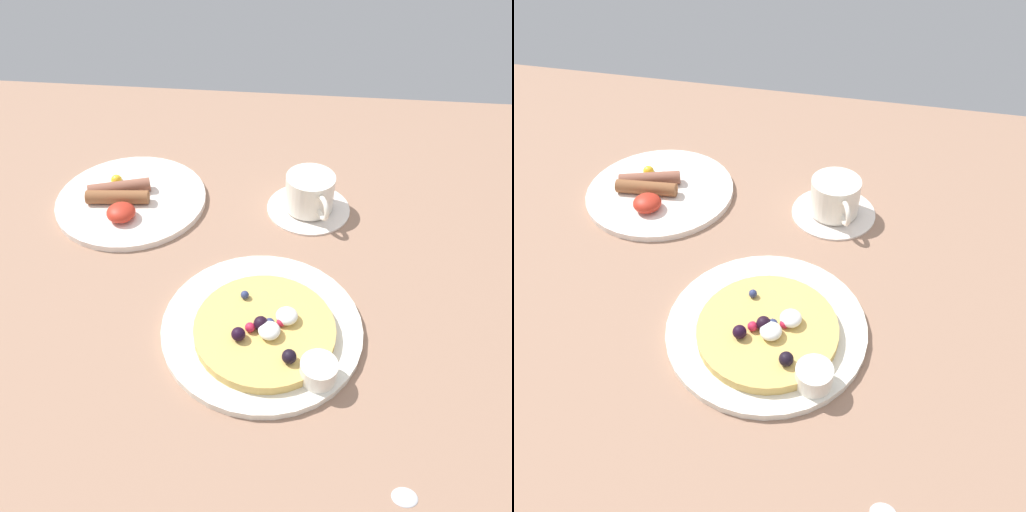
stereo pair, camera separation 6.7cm
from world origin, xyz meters
TOP-DOWN VIEW (x-y plane):
  - ground_plane at (0.00, 0.00)cm, footprint 189.64×125.98cm
  - pancake_plate at (7.46, -7.47)cm, footprint 27.47×27.47cm
  - pancake_with_berries at (8.03, -9.03)cm, footprint 18.95×18.95cm
  - syrup_ramekin at (15.16, -15.22)cm, footprint 4.67×4.67cm
  - breakfast_plate at (-18.08, 18.74)cm, footprint 26.12×26.12cm
  - fried_breakfast at (-19.65, 17.31)cm, footprint 11.33×14.62cm
  - coffee_saucer at (13.05, 19.95)cm, footprint 14.38×14.38cm
  - coffee_cup at (13.12, 19.81)cm, footprint 8.31×10.93cm

SIDE VIEW (x-z plane):
  - ground_plane at x=0.00cm, z-range -3.00..0.00cm
  - coffee_saucer at x=13.05cm, z-range 0.00..0.72cm
  - breakfast_plate at x=-18.08cm, z-range 0.00..1.12cm
  - pancake_plate at x=7.46cm, z-range 0.00..1.15cm
  - pancake_with_berries at x=8.03cm, z-range 0.35..3.81cm
  - fried_breakfast at x=-19.65cm, z-range 0.83..3.67cm
  - syrup_ramekin at x=15.16cm, z-range 1.20..4.12cm
  - coffee_cup at x=13.12cm, z-range 0.83..6.97cm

